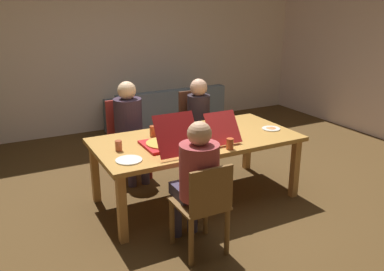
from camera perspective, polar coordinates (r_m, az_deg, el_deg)
ground_plane at (r=4.70m, az=0.57°, el=-8.74°), size 20.00×20.00×0.00m
back_wall at (r=7.10m, az=-11.57°, el=12.21°), size 7.44×0.12×2.85m
side_wall_right at (r=7.37m, az=23.74°, el=11.28°), size 0.12×5.27×2.85m
dining_table at (r=4.44m, az=0.60°, el=-1.16°), size 2.20×1.10×0.73m
chair_0 at (r=5.58m, az=0.43°, el=1.56°), size 0.40×0.44×0.98m
person_0 at (r=5.40m, az=1.26°, el=2.80°), size 0.30×0.52×1.17m
chair_1 at (r=3.55m, az=1.61°, el=-9.91°), size 0.42×0.45×0.86m
person_1 at (r=3.54m, az=0.63°, el=-5.50°), size 0.34×0.51×1.20m
chair_2 at (r=5.22m, az=-9.12°, el=-0.04°), size 0.45×0.44×0.96m
person_2 at (r=5.02m, az=-8.70°, el=1.76°), size 0.34×0.51×1.23m
pizza_box_0 at (r=4.40m, az=2.76°, el=0.27°), size 0.36×0.56×0.32m
pizza_box_1 at (r=4.11m, az=-3.64°, el=-1.00°), size 0.42×0.62×0.40m
plate_0 at (r=4.96m, az=3.88°, el=1.89°), size 0.20×0.20×0.03m
plate_1 at (r=3.83m, az=-8.81°, el=-3.42°), size 0.25×0.25×0.01m
plate_2 at (r=4.79m, az=10.99°, el=0.99°), size 0.21×0.21×0.03m
drinking_glass_0 at (r=4.45m, az=-5.46°, el=0.58°), size 0.07×0.07×0.12m
drinking_glass_1 at (r=4.08m, az=5.32°, el=-1.16°), size 0.07×0.07×0.11m
drinking_glass_2 at (r=4.08m, az=-10.22°, el=-1.42°), size 0.07×0.07×0.10m
drinking_glass_3 at (r=4.70m, az=-2.20°, el=1.63°), size 0.07×0.07×0.12m
couch at (r=6.95m, az=-3.76°, el=2.71°), size 1.86×0.88×0.78m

